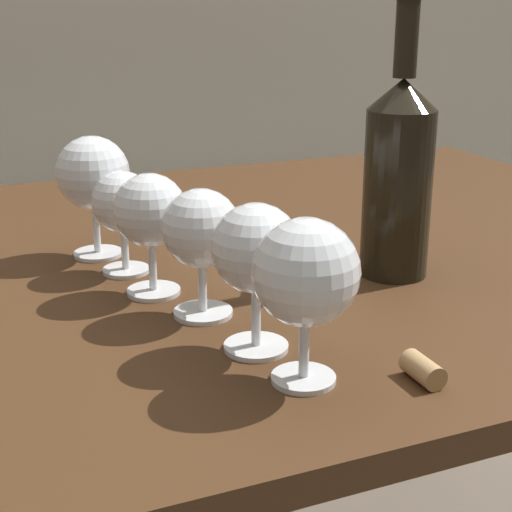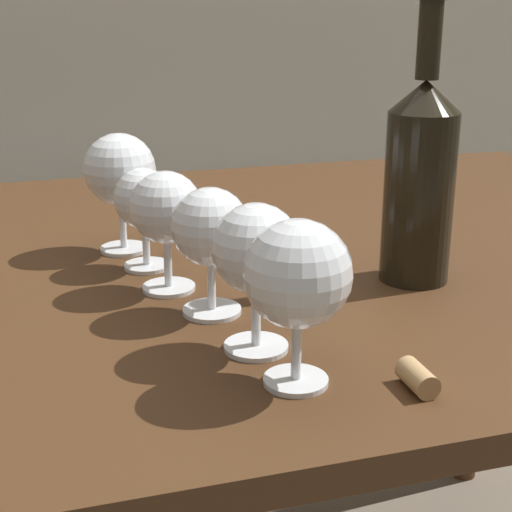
% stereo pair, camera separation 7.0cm
% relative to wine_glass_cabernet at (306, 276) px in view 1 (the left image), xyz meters
% --- Properties ---
extents(dining_table, '(1.47, 0.97, 0.75)m').
position_rel_wine_glass_cabernet_xyz_m(dining_table, '(0.03, 0.36, -0.18)').
color(dining_table, '#472B16').
rests_on(dining_table, ground_plane).
extents(wine_glass_cabernet, '(0.09, 0.09, 0.15)m').
position_rel_wine_glass_cabernet_xyz_m(wine_glass_cabernet, '(0.00, 0.00, 0.00)').
color(wine_glass_cabernet, white).
rests_on(wine_glass_cabernet, dining_table).
extents(wine_glass_amber, '(0.08, 0.08, 0.14)m').
position_rel_wine_glass_cabernet_xyz_m(wine_glass_amber, '(-0.01, 0.07, -0.00)').
color(wine_glass_amber, white).
rests_on(wine_glass_amber, dining_table).
extents(wine_glass_port, '(0.08, 0.08, 0.13)m').
position_rel_wine_glass_cabernet_xyz_m(wine_glass_port, '(-0.03, 0.17, -0.01)').
color(wine_glass_port, white).
rests_on(wine_glass_port, dining_table).
extents(wine_glass_chardonnay, '(0.08, 0.08, 0.14)m').
position_rel_wine_glass_cabernet_xyz_m(wine_glass_chardonnay, '(-0.06, 0.25, -0.00)').
color(wine_glass_chardonnay, white).
rests_on(wine_glass_chardonnay, dining_table).
extents(wine_glass_white, '(0.07, 0.07, 0.12)m').
position_rel_wine_glass_cabernet_xyz_m(wine_glass_white, '(-0.08, 0.33, -0.01)').
color(wine_glass_white, white).
rests_on(wine_glass_white, dining_table).
extents(wine_glass_merlot, '(0.09, 0.09, 0.15)m').
position_rel_wine_glass_cabernet_xyz_m(wine_glass_merlot, '(-0.10, 0.41, 0.01)').
color(wine_glass_merlot, white).
rests_on(wine_glass_merlot, dining_table).
extents(wine_bottle, '(0.08, 0.08, 0.32)m').
position_rel_wine_glass_cabernet_xyz_m(wine_bottle, '(0.22, 0.20, 0.02)').
color(wine_bottle, black).
rests_on(wine_bottle, dining_table).
extents(cork, '(0.02, 0.04, 0.02)m').
position_rel_wine_glass_cabernet_xyz_m(cork, '(0.09, -0.04, -0.09)').
color(cork, tan).
rests_on(cork, dining_table).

